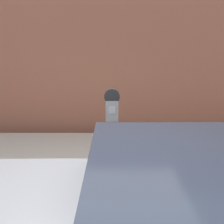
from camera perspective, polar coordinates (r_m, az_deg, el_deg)
sidewalk at (r=4.53m, az=-3.71°, el=-12.16°), size 24.00×2.80×0.12m
building_facade at (r=5.95m, az=-2.80°, el=17.55°), size 24.00×0.30×4.84m
parking_meter at (r=3.20m, az=-0.00°, el=-1.41°), size 0.22×0.16×1.51m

